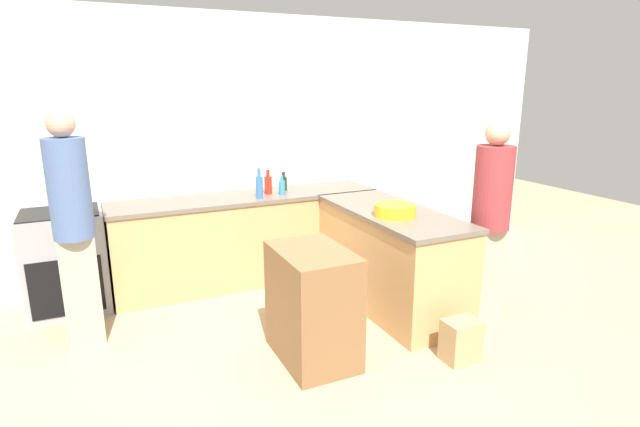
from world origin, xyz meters
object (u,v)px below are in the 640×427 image
(range_oven, at_px, (66,261))
(paper_bag, at_px, (461,341))
(island_table, at_px, (313,305))
(dish_soap_bottle, at_px, (282,187))
(person_by_range, at_px, (73,221))
(wine_bottle_dark, at_px, (284,183))
(mixing_bowl, at_px, (395,210))
(water_bottle_blue, at_px, (259,186))
(person_at_peninsula, at_px, (490,215))
(hot_sauce_bottle, at_px, (268,184))

(range_oven, bearing_deg, paper_bag, -40.00)
(island_table, relative_size, dish_soap_bottle, 4.29)
(island_table, distance_m, dish_soap_bottle, 1.72)
(person_by_range, distance_m, paper_bag, 3.03)
(wine_bottle_dark, bearing_deg, range_oven, -178.30)
(range_oven, height_order, wine_bottle_dark, wine_bottle_dark)
(mixing_bowl, xyz_separation_m, water_bottle_blue, (-0.83, 1.15, 0.07))
(person_at_peninsula, height_order, paper_bag, person_at_peninsula)
(dish_soap_bottle, xyz_separation_m, person_at_peninsula, (1.25, -1.61, -0.05))
(mixing_bowl, distance_m, paper_bag, 1.19)
(water_bottle_blue, height_order, person_at_peninsula, person_at_peninsula)
(wine_bottle_dark, bearing_deg, person_at_peninsula, -57.35)
(person_at_peninsula, bearing_deg, person_by_range, 162.49)
(island_table, height_order, person_by_range, person_by_range)
(hot_sauce_bottle, height_order, wine_bottle_dark, hot_sauce_bottle)
(hot_sauce_bottle, relative_size, person_by_range, 0.14)
(dish_soap_bottle, xyz_separation_m, wine_bottle_dark, (0.09, 0.20, -0.00))
(wine_bottle_dark, bearing_deg, paper_bag, -77.39)
(paper_bag, bearing_deg, mixing_bowl, 92.32)
(dish_soap_bottle, distance_m, paper_bag, 2.32)
(paper_bag, bearing_deg, person_by_range, 149.68)
(range_oven, bearing_deg, hot_sauce_bottle, -1.27)
(hot_sauce_bottle, distance_m, paper_bag, 2.44)
(dish_soap_bottle, distance_m, person_at_peninsula, 2.04)
(wine_bottle_dark, height_order, person_by_range, person_by_range)
(dish_soap_bottle, bearing_deg, water_bottle_blue, -167.68)
(water_bottle_blue, height_order, dish_soap_bottle, water_bottle_blue)
(hot_sauce_bottle, relative_size, dish_soap_bottle, 1.26)
(person_at_peninsula, xyz_separation_m, paper_bag, (-0.65, -0.47, -0.78))
(person_at_peninsula, bearing_deg, water_bottle_blue, 134.18)
(island_table, distance_m, person_at_peninsula, 1.71)
(hot_sauce_bottle, bearing_deg, mixing_bowl, -62.14)
(dish_soap_bottle, bearing_deg, wine_bottle_dark, 64.44)
(island_table, xyz_separation_m, dish_soap_bottle, (0.37, 1.58, 0.56))
(island_table, bearing_deg, wine_bottle_dark, 75.23)
(wine_bottle_dark, bearing_deg, mixing_bowl, -71.27)
(water_bottle_blue, bearing_deg, mixing_bowl, -54.20)
(person_by_range, relative_size, person_at_peninsula, 1.06)
(wine_bottle_dark, bearing_deg, water_bottle_blue, -144.30)
(range_oven, xyz_separation_m, person_at_peninsula, (3.29, -1.75, 0.48))
(range_oven, xyz_separation_m, dish_soap_bottle, (2.04, -0.13, 0.53))
(hot_sauce_bottle, bearing_deg, dish_soap_bottle, -38.30)
(hot_sauce_bottle, relative_size, paper_bag, 0.78)
(dish_soap_bottle, bearing_deg, person_by_range, -162.18)
(range_oven, relative_size, mixing_bowl, 2.61)
(wine_bottle_dark, distance_m, paper_bag, 2.48)
(water_bottle_blue, height_order, paper_bag, water_bottle_blue)
(person_by_range, bearing_deg, dish_soap_bottle, 17.82)
(hot_sauce_bottle, height_order, person_by_range, person_by_range)
(mixing_bowl, height_order, person_by_range, person_by_range)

